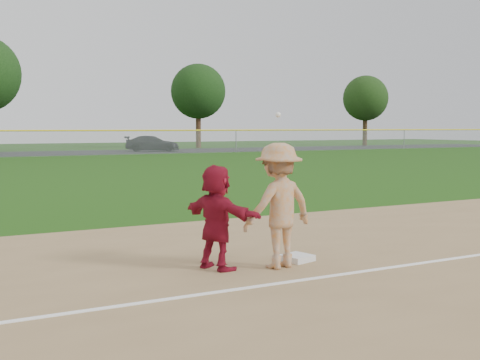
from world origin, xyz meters
name	(u,v)px	position (x,y,z in m)	size (l,w,h in m)	color
ground	(284,269)	(0.00, 0.00, 0.00)	(160.00, 160.00, 0.00)	#1C470D
foul_line	(313,278)	(0.00, -0.80, 0.03)	(60.00, 0.10, 0.01)	white
first_base	(297,258)	(0.45, 0.32, 0.07)	(0.45, 0.45, 0.10)	silver
base_runner	(217,217)	(-0.99, 0.42, 0.84)	(1.53, 0.49, 1.65)	maroon
car_right	(152,143)	(14.16, 45.83, 0.74)	(2.05, 5.03, 1.46)	black
first_base_play	(279,206)	(-0.07, 0.07, 1.01)	(1.37, 0.90, 2.46)	#9B9B9D
tree_3	(198,92)	(22.00, 52.80, 6.16)	(6.00, 6.00, 9.19)	#3E2516
tree_4	(365,98)	(44.00, 51.20, 5.85)	(5.60, 5.60, 8.67)	#322312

